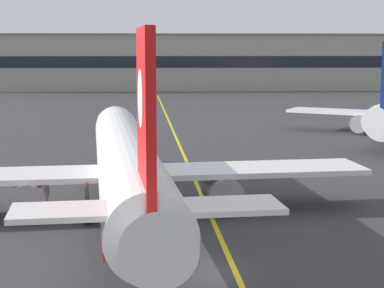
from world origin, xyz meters
The scene contains 5 objects.
ground_plane centered at (0.00, 0.00, 0.00)m, with size 400.00×400.00×0.00m, color #353538.
taxiway_centreline centered at (0.00, 30.00, 0.00)m, with size 0.30×180.00×0.01m, color yellow.
airliner_foreground centered at (-4.60, 11.60, 3.37)m, with size 32.33×41.51×11.65m.
safety_cone_by_nose_gear centered at (-2.99, 27.54, 0.26)m, with size 0.44×0.44×0.55m.
terminal_building centered at (11.24, 138.39, 7.06)m, with size 137.80×12.40×14.11m.
Camera 1 is at (-2.16, -30.99, 10.85)m, focal length 62.49 mm.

